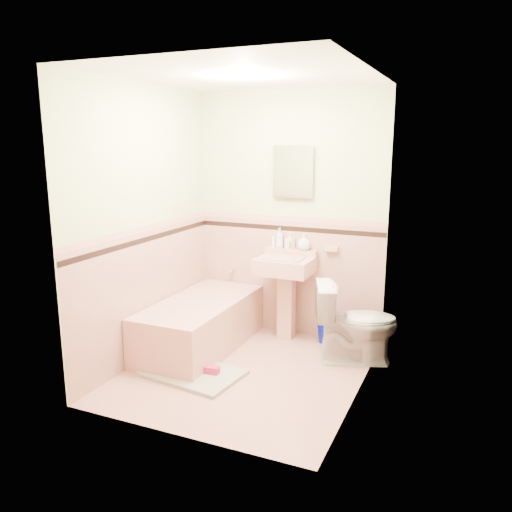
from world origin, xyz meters
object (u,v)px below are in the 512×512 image
at_px(medicine_cabinet, 293,172).
at_px(bucket, 329,331).
at_px(soap_bottle_left, 280,238).
at_px(sink, 284,299).
at_px(soap_bottle_mid, 290,241).
at_px(soap_bottle_right, 304,242).
at_px(shoe, 210,370).
at_px(bathtub, 201,326).
at_px(toilet, 356,323).

distance_m(medicine_cabinet, bucket, 1.64).
distance_m(medicine_cabinet, soap_bottle_left, 0.69).
relative_size(sink, soap_bottle_mid, 5.13).
xyz_separation_m(soap_bottle_right, shoe, (-0.42, -1.25, -0.94)).
xyz_separation_m(soap_bottle_mid, bucket, (0.46, -0.08, -0.88)).
bearing_deg(shoe, soap_bottle_left, 78.64).
bearing_deg(bathtub, soap_bottle_mid, 46.90).
bearing_deg(sink, soap_bottle_right, 52.94).
distance_m(bathtub, soap_bottle_right, 1.33).
distance_m(bucket, shoe, 1.38).
bearing_deg(soap_bottle_mid, soap_bottle_right, 0.00).
bearing_deg(sink, bathtub, -142.07).
bearing_deg(bucket, toilet, -45.20).
bearing_deg(bucket, sink, -167.01).
bearing_deg(toilet, sink, 51.88).
xyz_separation_m(bathtub, medicine_cabinet, (0.68, 0.74, 1.47)).
xyz_separation_m(toilet, shoe, (-1.07, -0.82, -0.31)).
bearing_deg(toilet, shoe, 106.54).
relative_size(medicine_cabinet, bucket, 2.00).
distance_m(bathtub, soap_bottle_left, 1.20).
height_order(soap_bottle_mid, toilet, soap_bottle_mid).
distance_m(bathtub, shoe, 0.69).
bearing_deg(shoe, sink, 70.83).
bearing_deg(soap_bottle_left, sink, -54.45).
height_order(bucket, shoe, bucket).
bearing_deg(sink, shoe, -104.89).
bearing_deg(toilet, bucket, 24.05).
distance_m(toilet, bucket, 0.55).
xyz_separation_m(soap_bottle_left, toilet, (0.92, -0.43, -0.65)).
bearing_deg(sink, toilet, -17.36).
height_order(medicine_cabinet, soap_bottle_right, medicine_cabinet).
distance_m(medicine_cabinet, toilet, 1.61).
distance_m(sink, soap_bottle_right, 0.62).
distance_m(bathtub, medicine_cabinet, 1.78).
relative_size(sink, shoe, 5.51).
distance_m(soap_bottle_mid, bucket, 1.00).
bearing_deg(soap_bottle_mid, bathtub, -133.10).
relative_size(sink, bucket, 3.52).
bearing_deg(soap_bottle_left, toilet, -24.92).
height_order(soap_bottle_mid, soap_bottle_right, soap_bottle_right).
xyz_separation_m(soap_bottle_left, shoe, (-0.15, -1.25, -0.96)).
bearing_deg(soap_bottle_left, soap_bottle_mid, 0.00).
bearing_deg(shoe, medicine_cabinet, 73.20).
distance_m(toilet, shoe, 1.39).
relative_size(soap_bottle_right, toilet, 0.23).
relative_size(soap_bottle_left, soap_bottle_right, 1.22).
xyz_separation_m(bathtub, soap_bottle_left, (0.55, 0.71, 0.80)).
bearing_deg(medicine_cabinet, shoe, -102.53).
distance_m(soap_bottle_right, toilet, 1.00).
relative_size(bathtub, medicine_cabinet, 3.08).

